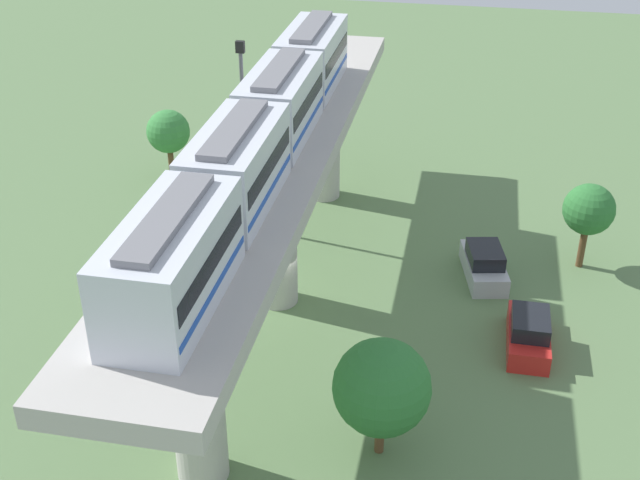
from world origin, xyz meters
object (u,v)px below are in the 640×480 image
(parked_car_red, at_px, (529,333))
(tree_far_corner, at_px, (382,387))
(tree_near_viaduct, at_px, (168,132))
(signal_post, at_px, (244,131))
(parked_car_silver, at_px, (484,264))
(tree_mid_lot, at_px, (589,210))
(train, at_px, (260,133))

(parked_car_red, height_order, tree_far_corner, tree_far_corner)
(tree_near_viaduct, bearing_deg, tree_far_corner, 126.96)
(tree_near_viaduct, distance_m, signal_post, 8.90)
(parked_car_red, distance_m, parked_car_silver, 5.97)
(tree_mid_lot, xyz_separation_m, tree_far_corner, (8.48, 15.44, -0.21))
(train, relative_size, signal_post, 2.56)
(train, xyz_separation_m, tree_mid_lot, (-14.69, -8.35, -6.36))
(parked_car_silver, relative_size, tree_far_corner, 0.91)
(parked_car_silver, distance_m, tree_mid_lot, 5.92)
(parked_car_red, relative_size, tree_mid_lot, 0.90)
(parked_car_red, bearing_deg, parked_car_silver, -69.22)
(parked_car_silver, bearing_deg, tree_far_corner, 63.09)
(train, height_order, tree_mid_lot, train)
(parked_car_red, xyz_separation_m, tree_mid_lot, (-2.81, -7.66, 2.56))
(parked_car_silver, height_order, tree_mid_lot, tree_mid_lot)
(tree_near_viaduct, bearing_deg, signal_post, 140.49)
(train, xyz_separation_m, parked_car_silver, (-9.77, -6.27, -8.92))
(parked_car_red, bearing_deg, tree_mid_lot, -110.01)
(train, relative_size, tree_far_corner, 5.57)
(tree_far_corner, xyz_separation_m, signal_post, (9.61, -16.06, 2.81))
(parked_car_silver, relative_size, signal_post, 0.42)
(parked_car_silver, bearing_deg, tree_mid_lot, -169.04)
(train, xyz_separation_m, parked_car_red, (-11.88, -0.68, -8.92))
(train, distance_m, parked_car_red, 14.87)
(tree_near_viaduct, relative_size, signal_post, 0.42)
(parked_car_red, relative_size, tree_far_corner, 0.85)
(parked_car_silver, relative_size, tree_mid_lot, 0.96)
(parked_car_silver, distance_m, tree_far_corner, 14.02)
(parked_car_red, xyz_separation_m, tree_near_viaduct, (21.81, -13.67, 2.39))
(tree_mid_lot, height_order, signal_post, signal_post)
(parked_car_red, relative_size, signal_post, 0.39)
(parked_car_silver, bearing_deg, train, 20.69)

